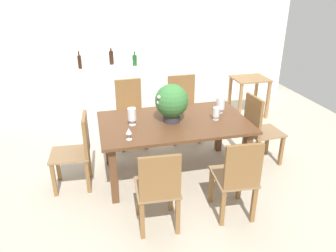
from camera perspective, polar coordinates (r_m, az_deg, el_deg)
ground_plane at (r=4.56m, az=0.16°, el=-6.47°), size 7.04×7.04×0.00m
back_wall at (r=6.55m, az=-5.50°, el=15.16°), size 6.40×0.10×2.60m
dining_table at (r=4.05m, az=1.01°, el=-0.38°), size 1.82×1.10×0.74m
chair_foot_end at (r=4.50m, az=15.55°, el=-0.23°), size 0.47×0.44×0.97m
chair_far_left at (r=4.93m, az=-6.64°, el=2.81°), size 0.43×0.45×0.99m
chair_head_end at (r=4.00m, az=-15.51°, el=-3.82°), size 0.48×0.45×0.92m
chair_far_right at (r=5.08m, az=2.58°, el=3.76°), size 0.47×0.42×1.00m
chair_near_right at (r=3.41m, az=12.02°, el=-8.63°), size 0.44×0.50×0.93m
chair_near_left at (r=3.18m, az=-1.71°, el=-10.75°), size 0.45×0.47×0.91m
flower_centerpiece at (r=3.91m, az=0.64°, el=4.24°), size 0.40×0.40×0.47m
crystal_vase_left at (r=4.27m, az=9.17°, el=3.89°), size 0.11×0.11×0.21m
crystal_vase_center_near at (r=4.05m, az=8.42°, el=2.33°), size 0.08×0.08×0.16m
crystal_vase_right at (r=3.87m, az=-6.33°, el=1.94°), size 0.10×0.10×0.21m
wine_glass at (r=3.53m, az=-6.89°, el=-0.97°), size 0.07×0.07×0.14m
kitchen_counter at (r=6.12m, az=-9.01°, el=6.22°), size 1.56×0.61×0.93m
wine_bottle_clear at (r=5.87m, az=-15.20°, el=10.80°), size 0.06×0.06×0.30m
wine_bottle_green at (r=5.90m, az=-11.84°, el=11.22°), size 0.08×0.08×0.28m
wine_bottle_tall at (r=6.06m, az=-9.89°, el=11.72°), size 0.08×0.08×0.29m
wine_bottle_amber at (r=5.91m, az=-5.85°, el=11.40°), size 0.08×0.08×0.25m
side_table at (r=6.14m, az=14.06°, el=6.59°), size 0.62×0.53×0.71m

